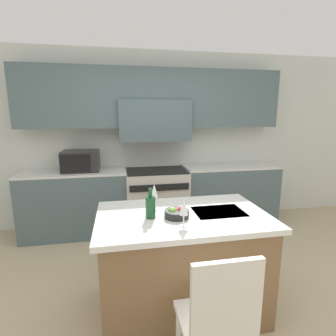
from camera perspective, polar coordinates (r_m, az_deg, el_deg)
The scene contains 11 objects.
ground_plane at distance 2.70m, azimuth 3.88°, elevation -28.68°, with size 10.00×10.00×0.00m, color tan.
back_cabinetry at distance 4.12m, azimuth -3.23°, elevation 9.69°, with size 10.00×0.46×2.70m.
back_counter at distance 4.08m, azimuth -2.59°, elevation -6.54°, with size 3.85×0.62×0.95m.
range_stove at distance 4.07m, azimuth -2.54°, elevation -6.83°, with size 0.91×0.70×0.92m.
microwave at distance 3.93m, azimuth -18.47°, elevation 1.49°, with size 0.51×0.39×0.29m.
kitchen_island at distance 2.47m, azimuth 3.10°, elevation -19.74°, with size 1.45×0.90×0.91m.
island_chair at distance 1.79m, azimuth 10.86°, elevation -29.63°, with size 0.42×0.40×1.01m.
wine_bottle at distance 2.16m, azimuth -3.84°, elevation -8.39°, with size 0.08×0.08×0.25m.
wine_glass_near at distance 1.99m, azimuth 3.45°, elevation -8.62°, with size 0.07×0.07×0.22m.
wine_glass_far at distance 2.40m, azimuth -3.02°, elevation -5.07°, with size 0.07×0.07×0.22m.
fruit_bowl at distance 2.19m, azimuth 1.90°, elevation -9.78°, with size 0.20×0.20×0.09m.
Camera 1 is at (-0.54, -1.99, 1.75)m, focal length 28.00 mm.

